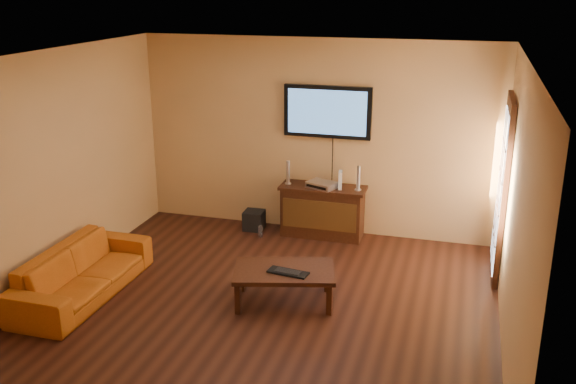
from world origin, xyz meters
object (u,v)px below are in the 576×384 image
at_px(media_console, 323,211).
at_px(subwoofer, 254,220).
at_px(television, 327,112).
at_px(speaker_left, 288,173).
at_px(av_receiver, 322,185).
at_px(game_console, 340,180).
at_px(sofa, 82,265).
at_px(coffee_table, 284,273).
at_px(speaker_right, 358,179).
at_px(bottle, 260,232).
at_px(keyboard, 288,272).

height_order(media_console, subwoofer, media_console).
distance_m(television, speaker_left, 1.00).
bearing_deg(av_receiver, game_console, 31.83).
distance_m(media_console, sofa, 3.33).
bearing_deg(sofa, coffee_table, -78.22).
height_order(television, speaker_right, television).
bearing_deg(speaker_left, television, 21.54).
bearing_deg(television, game_console, -38.78).
bearing_deg(coffee_table, speaker_right, 77.54).
xyz_separation_m(sofa, speaker_right, (2.69, 2.47, 0.50)).
bearing_deg(game_console, sofa, -144.11).
height_order(speaker_right, game_console, speaker_right).
distance_m(sofa, bottle, 2.60).
bearing_deg(sofa, television, -39.09).
distance_m(speaker_left, av_receiver, 0.51).
bearing_deg(speaker_right, sofa, -137.41).
distance_m(speaker_right, game_console, 0.25).
bearing_deg(av_receiver, speaker_right, 25.77).
height_order(sofa, speaker_left, speaker_left).
distance_m(av_receiver, keyboard, 2.10).
relative_size(speaker_right, subwoofer, 1.22).
relative_size(coffee_table, subwoofer, 4.46).
xyz_separation_m(coffee_table, game_console, (0.20, 2.03, 0.49)).
bearing_deg(av_receiver, subwoofer, -157.59).
relative_size(media_console, game_console, 4.95).
bearing_deg(television, speaker_left, -158.46).
bearing_deg(keyboard, coffee_table, 129.28).
xyz_separation_m(speaker_left, keyboard, (0.60, -2.11, -0.46)).
bearing_deg(media_console, speaker_right, -2.29).
bearing_deg(bottle, speaker_left, 43.95).
xyz_separation_m(coffee_table, av_receiver, (-0.05, 1.99, 0.41)).
bearing_deg(keyboard, game_console, 86.41).
relative_size(speaker_left, subwoofer, 1.21).
relative_size(speaker_left, keyboard, 0.72).
distance_m(av_receiver, bottle, 1.08).
relative_size(television, sofa, 0.63).
relative_size(speaker_left, speaker_right, 0.99).
bearing_deg(av_receiver, television, 111.46).
xyz_separation_m(av_receiver, bottle, (-0.81, -0.27, -0.67)).
xyz_separation_m(television, game_console, (0.24, -0.19, -0.89)).
distance_m(television, av_receiver, 0.99).
relative_size(subwoofer, bottle, 1.50).
xyz_separation_m(television, coffee_table, (0.04, -2.22, -1.37)).
relative_size(coffee_table, bottle, 6.69).
bearing_deg(keyboard, speaker_right, 79.73).
bearing_deg(speaker_left, game_console, 0.17).
xyz_separation_m(television, subwoofer, (-0.99, -0.23, -1.58)).
relative_size(av_receiver, game_console, 1.57).
relative_size(media_console, av_receiver, 3.15).
height_order(media_console, speaker_right, speaker_right).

